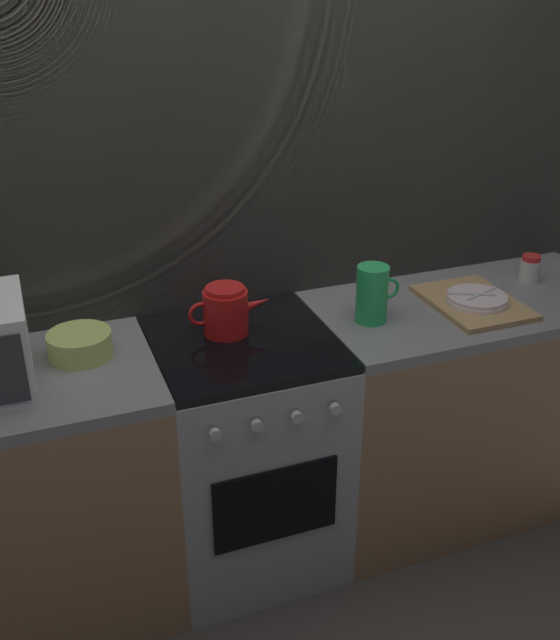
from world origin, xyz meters
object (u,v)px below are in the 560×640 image
mixing_bowl (80,344)px  pitcher (372,294)px  kettle (226,311)px  spice_jar (530,269)px  stove_unit (246,452)px  dish_pile (474,301)px

mixing_bowl → pitcher: bearing=-5.5°
kettle → pitcher: 0.50m
pitcher → spice_jar: 0.74m
stove_unit → mixing_bowl: bearing=171.3°
pitcher → spice_jar: pitcher is taller
kettle → dish_pile: bearing=-7.1°
mixing_bowl → dish_pile: size_ratio=0.50×
mixing_bowl → dish_pile: 1.38m
mixing_bowl → kettle: bearing=-0.8°
spice_jar → kettle: bearing=-179.5°
pitcher → dish_pile: 0.41m
pitcher → dish_pile: pitcher is taller
mixing_bowl → spice_jar: (1.70, 0.00, 0.01)m
kettle → dish_pile: size_ratio=0.71×
stove_unit → mixing_bowl: 0.71m
dish_pile → stove_unit: bearing=177.3°
mixing_bowl → dish_pile: mixing_bowl is taller
dish_pile → spice_jar: bearing=20.3°
pitcher → stove_unit: bearing=178.0°
spice_jar → mixing_bowl: bearing=-179.9°
mixing_bowl → pitcher: 0.98m
spice_jar → pitcher: bearing=-172.4°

